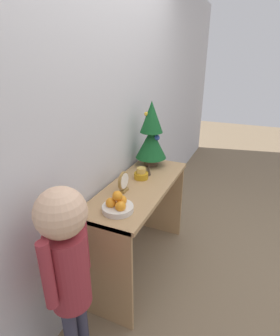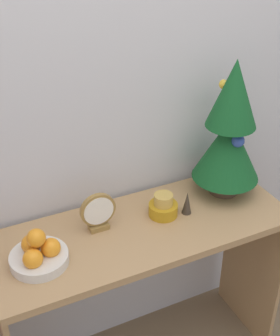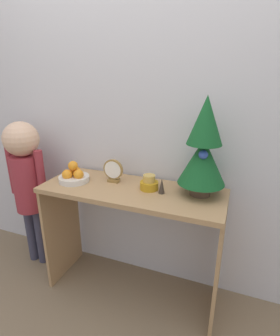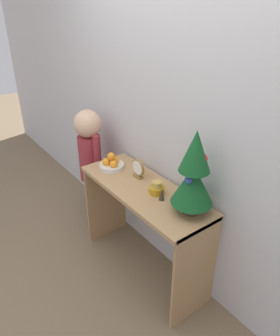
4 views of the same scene
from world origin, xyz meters
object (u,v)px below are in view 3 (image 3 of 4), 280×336
Objects in this scene: figurine at (162,186)px; child_figure at (26,174)px; mini_tree at (204,148)px; singing_bowl at (149,184)px; desk_clock at (113,171)px; fruit_bowl at (74,176)px.

child_figure is (-1.04, 0.01, -0.07)m from figurine.
figurine is at bearing -163.02° from mini_tree.
singing_bowl is at bearing 0.88° from child_figure.
desk_clock is 0.70m from child_figure.
figurine is (0.59, 0.03, 0.01)m from fruit_bowl.
mini_tree is 0.39m from singing_bowl.
child_figure is at bearing 174.40° from fruit_bowl.
mini_tree is 0.59m from desk_clock.
mini_tree is at bearing 16.98° from figurine.
singing_bowl is at bearing 161.75° from figurine.
desk_clock is (-0.55, -0.01, -0.20)m from mini_tree.
child_figure is (-0.69, -0.04, -0.10)m from desk_clock.
child_figure reaches higher than figurine.
mini_tree is 3.69× the size of desk_clock.
mini_tree is 5.05× the size of singing_bowl.
fruit_bowl is 0.46m from child_figure.
desk_clock is at bearing 18.77° from fruit_bowl.
figurine is (0.34, -0.05, -0.03)m from desk_clock.
singing_bowl is (-0.30, -0.04, -0.24)m from mini_tree.
fruit_bowl is at bearing -161.23° from desk_clock.
child_figure is at bearing -176.77° from desk_clock.
figurine is (-0.21, -0.07, -0.23)m from mini_tree.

